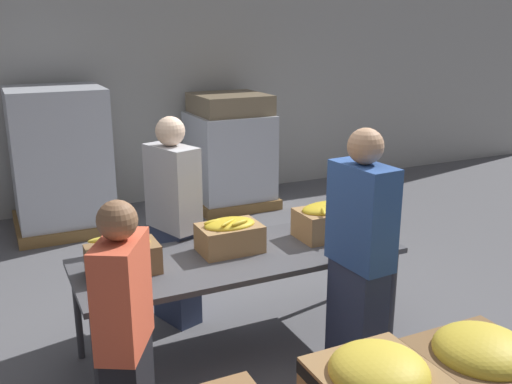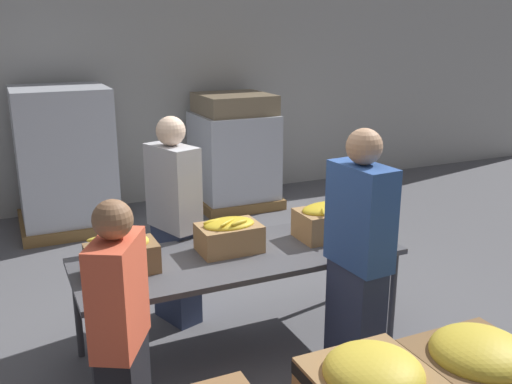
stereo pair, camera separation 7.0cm
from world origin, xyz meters
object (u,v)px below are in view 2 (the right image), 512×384
Objects in this scene: sorting_table at (239,260)px; pallet_stack_2 at (65,160)px; volunteer_2 at (122,340)px; pallet_stack_0 at (235,151)px; volunteer_1 at (175,223)px; volunteer_0 at (358,259)px; pallet_stack_1 at (234,161)px; banana_box_1 at (229,235)px; banana_box_0 at (121,253)px; banana_box_2 at (329,220)px.

pallet_stack_2 is at bearing 103.57° from sorting_table.
volunteer_2 is at bearing -141.00° from sorting_table.
volunteer_2 is at bearing -92.86° from pallet_stack_2.
pallet_stack_0 is at bearing -0.47° from volunteer_2.
volunteer_0 is at bearing 16.13° from volunteer_1.
sorting_table is at bearing -22.00° from volunteer_2.
sorting_table is 0.88m from volunteer_0.
sorting_table is at bearing -76.43° from pallet_stack_2.
pallet_stack_1 is (1.35, 3.39, -0.10)m from sorting_table.
banana_box_1 reaches higher than sorting_table.
banana_box_1 is (0.79, 0.05, -0.01)m from banana_box_0.
banana_box_0 reaches higher than sorting_table.
banana_box_0 is 0.88m from volunteer_2.
pallet_stack_1 is (0.77, 4.03, -0.25)m from volunteer_0.
volunteer_0 is at bearing -54.47° from volunteer_2.
banana_box_1 is 3.37m from pallet_stack_2.
banana_box_2 reaches higher than sorting_table.
volunteer_1 is 1.13× the size of pallet_stack_0.
banana_box_0 is 0.28× the size of pallet_stack_2.
banana_box_0 is 0.30× the size of volunteer_2.
volunteer_1 is at bearing 2.33° from volunteer_2.
pallet_stack_2 reaches higher than pallet_stack_1.
volunteer_2 is 4.84m from pallet_stack_1.
volunteer_2 is (-1.02, -0.83, 0.05)m from sorting_table.
banana_box_1 is 0.60m from volunteer_1.
banana_box_0 is at bearing -90.39° from pallet_stack_2.
volunteer_1 is 1.11× the size of volunteer_2.
volunteer_0 is at bearing -25.28° from banana_box_0.
pallet_stack_2 is at bearing -178.40° from pallet_stack_0.
sorting_table is 0.85m from banana_box_0.
banana_box_2 is 3.45m from pallet_stack_0.
pallet_stack_0 is 0.13m from pallet_stack_1.
volunteer_0 reaches higher than banana_box_2.
pallet_stack_1 is (2.37, 4.21, -0.15)m from volunteer_2.
pallet_stack_1 is 0.74× the size of pallet_stack_2.
banana_box_2 is (0.81, -0.05, 0.02)m from banana_box_1.
pallet_stack_0 is 0.89× the size of pallet_stack_2.
pallet_stack_2 is (-2.19, -0.06, 0.09)m from pallet_stack_0.
pallet_stack_0 is 1.21× the size of pallet_stack_1.
volunteer_1 reaches higher than banana_box_0.
banana_box_0 is 1.04× the size of banana_box_1.
sorting_table is at bearing -61.37° from banana_box_1.
volunteer_1 is 1.01× the size of pallet_stack_2.
volunteer_2 is 0.91× the size of pallet_stack_2.
volunteer_1 is (-0.25, 0.54, -0.05)m from banana_box_1.
pallet_stack_1 is at bearing -0.37° from volunteer_2.
banana_box_2 is 0.29× the size of volunteer_1.
volunteer_0 is at bearing -100.78° from pallet_stack_1.
volunteer_1 is at bearing 114.60° from banana_box_1.
pallet_stack_0 is (1.67, 2.80, -0.11)m from volunteer_1.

